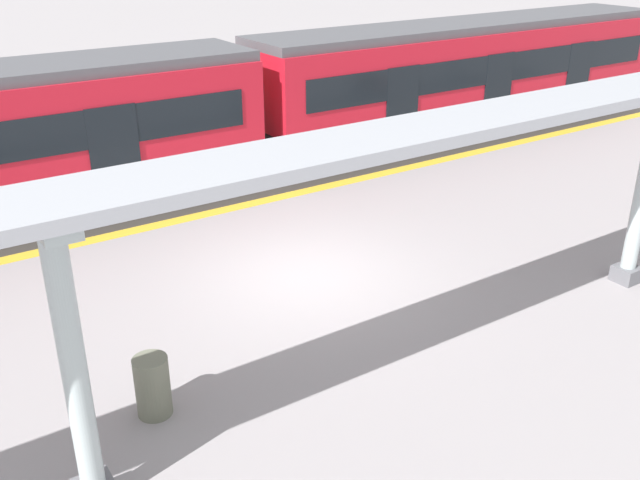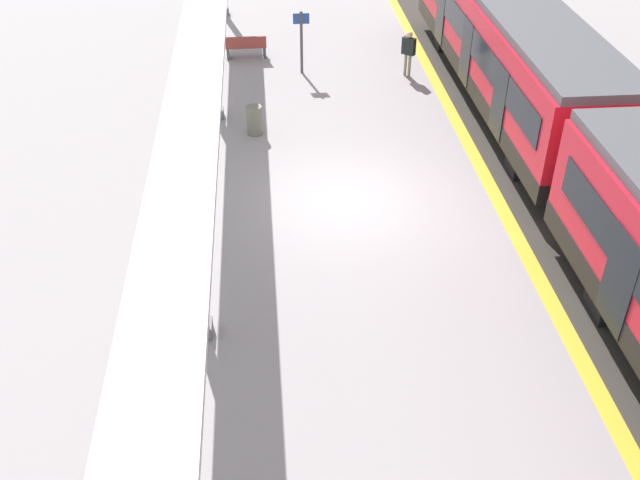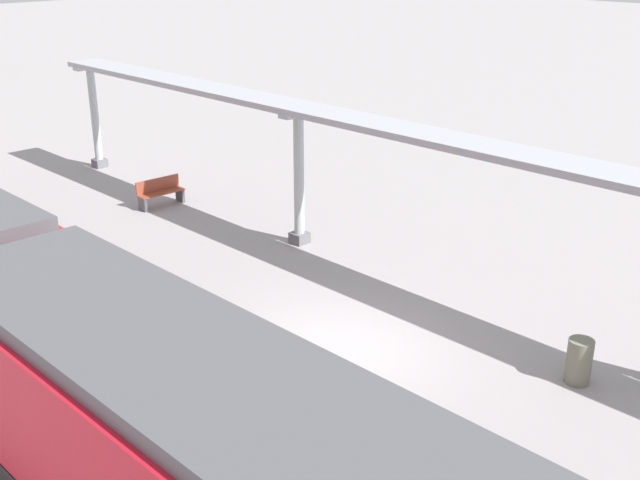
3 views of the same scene
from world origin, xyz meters
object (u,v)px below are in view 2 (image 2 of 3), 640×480
Objects in this scene: canopy_pillar_third at (193,262)px; trash_bin at (254,120)px; platform_info_sign at (301,36)px; bench_mid_platform at (246,47)px; canopy_pillar_second at (212,61)px; passenger_waiting_near_edge at (409,48)px; train_near_carriage at (507,46)px.

trash_bin is (-1.20, -8.90, -1.41)m from canopy_pillar_third.
bench_mid_platform is at bearing -38.09° from platform_info_sign.
canopy_pillar_second reaches higher than trash_bin.
bench_mid_platform is 0.94× the size of passenger_waiting_near_edge.
canopy_pillar_second is at bearing 3.38° from train_near_carriage.
canopy_pillar_second is at bearing 78.99° from bench_mid_platform.
canopy_pillar_third is at bearing 86.36° from bench_mid_platform.
trash_bin is 4.98m from platform_info_sign.
canopy_pillar_second is 4.49m from platform_info_sign.
bench_mid_platform is (8.32, -4.36, -1.39)m from train_near_carriage.
bench_mid_platform is at bearing -20.64° from passenger_waiting_near_edge.
train_near_carriage is at bearing -176.62° from canopy_pillar_second.
platform_info_sign is at bearing -24.00° from train_near_carriage.
canopy_pillar_third is 9.09m from trash_bin.
canopy_pillar_third is at bearing 48.98° from train_near_carriage.
canopy_pillar_third is 14.51m from passenger_waiting_near_edge.
canopy_pillar_third is 2.29× the size of passenger_waiting_near_edge.
train_near_carriage is at bearing 152.31° from bench_mid_platform.
trash_bin reaches higher than bench_mid_platform.
canopy_pillar_third is 15.12m from bench_mid_platform.
trash_bin is at bearing 92.25° from bench_mid_platform.
canopy_pillar_second and canopy_pillar_third have the same top height.
platform_info_sign is at bearing -130.79° from canopy_pillar_second.
canopy_pillar_third is at bearing 62.96° from passenger_waiting_near_edge.
passenger_waiting_near_edge is (-6.59, -2.79, -0.85)m from canopy_pillar_second.
trash_bin is at bearing 12.27° from train_near_carriage.
platform_info_sign is at bearing -110.54° from trash_bin.
trash_bin is (-0.24, 6.12, 0.00)m from bench_mid_platform.
train_near_carriage is 6.98m from platform_info_sign.
canopy_pillar_second is 7.20m from passenger_waiting_near_edge.
platform_info_sign is at bearing 141.91° from bench_mid_platform.
train_near_carriage is 9.29m from canopy_pillar_second.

